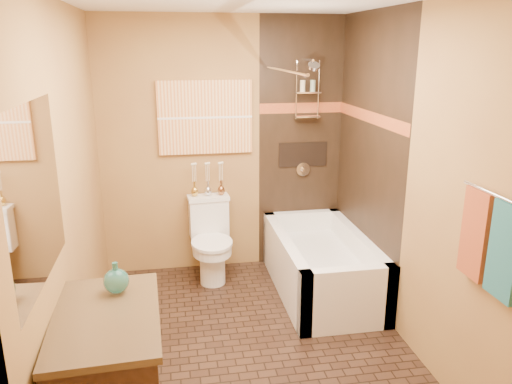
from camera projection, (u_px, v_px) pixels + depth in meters
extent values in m
plane|color=black|center=(249.00, 344.00, 3.84)|extent=(3.00, 3.00, 0.00)
cube|color=#A27C3E|center=(69.00, 197.00, 3.28)|extent=(0.02, 3.00, 2.50)
cube|color=#A27C3E|center=(408.00, 180.00, 3.69)|extent=(0.02, 3.00, 2.50)
cube|color=#A27C3E|center=(224.00, 147.00, 4.90)|extent=(2.40, 0.02, 2.50)
cube|color=#A27C3E|center=(307.00, 286.00, 2.07)|extent=(2.40, 0.02, 2.50)
cube|color=black|center=(301.00, 145.00, 5.02)|extent=(0.85, 0.01, 2.50)
cube|color=black|center=(368.00, 159.00, 4.39)|extent=(0.01, 1.50, 2.50)
cube|color=maroon|center=(302.00, 108.00, 4.91)|extent=(0.85, 0.01, 0.10)
cube|color=maroon|center=(369.00, 117.00, 4.29)|extent=(0.01, 1.50, 0.10)
cube|color=black|center=(303.00, 155.00, 5.05)|extent=(0.50, 0.01, 0.25)
cylinder|color=silver|center=(309.00, 60.00, 4.66)|extent=(0.02, 0.26, 0.02)
cylinder|color=silver|center=(314.00, 66.00, 4.53)|extent=(0.11, 0.11, 0.09)
cylinder|color=silver|center=(303.00, 169.00, 5.07)|extent=(0.14, 0.02, 0.14)
cylinder|color=silver|center=(282.00, 70.00, 4.04)|extent=(0.03, 1.55, 0.03)
cylinder|color=silver|center=(495.00, 195.00, 2.63)|extent=(0.02, 0.55, 0.02)
cube|color=#1B515A|center=(506.00, 252.00, 2.58)|extent=(0.05, 0.22, 0.52)
cube|color=maroon|center=(476.00, 234.00, 2.83)|extent=(0.05, 0.22, 0.52)
cube|color=orange|center=(205.00, 117.00, 4.76)|extent=(0.90, 0.04, 0.70)
cube|color=white|center=(36.00, 196.00, 2.45)|extent=(0.01, 1.00, 0.90)
cube|color=white|center=(348.00, 300.00, 3.94)|extent=(0.80, 0.10, 0.55)
cube|color=white|center=(302.00, 236.00, 5.26)|extent=(0.80, 0.10, 0.55)
cube|color=white|center=(284.00, 266.00, 4.54)|extent=(0.10, 1.50, 0.55)
cube|color=white|center=(357.00, 261.00, 4.66)|extent=(0.10, 1.50, 0.55)
cube|color=white|center=(321.00, 274.00, 4.63)|extent=(0.64, 1.34, 0.35)
cube|color=white|center=(209.00, 218.00, 4.96)|extent=(0.39, 0.20, 0.38)
cube|color=white|center=(208.00, 198.00, 4.90)|extent=(0.41, 0.22, 0.04)
cylinder|color=white|center=(213.00, 265.00, 4.78)|extent=(0.24, 0.24, 0.38)
cylinder|color=white|center=(212.00, 248.00, 4.73)|extent=(0.37, 0.37, 0.10)
cylinder|color=white|center=(212.00, 243.00, 4.72)|extent=(0.39, 0.39, 0.03)
cube|color=black|center=(110.00, 382.00, 2.80)|extent=(0.57, 0.90, 0.78)
cube|color=black|center=(106.00, 317.00, 2.69)|extent=(0.61, 0.95, 0.04)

